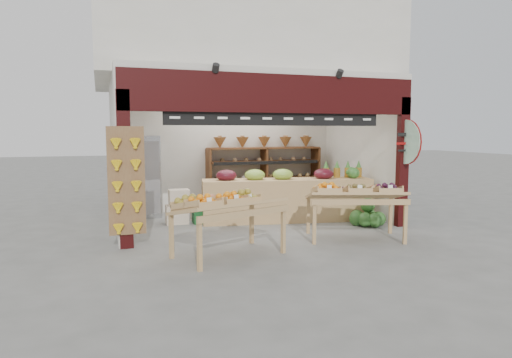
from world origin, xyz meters
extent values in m
plane|color=slate|center=(0.00, 0.00, 0.00)|extent=(60.00, 60.00, 0.00)
cube|color=silver|center=(0.00, 2.29, 1.50)|extent=(5.76, 0.18, 3.00)
cube|color=silver|center=(-2.79, 0.60, 1.50)|extent=(0.18, 3.38, 3.00)
cube|color=silver|center=(2.79, 0.60, 1.50)|extent=(0.18, 3.38, 3.00)
cube|color=silver|center=(0.00, 0.60, 3.06)|extent=(5.76, 3.38, 0.12)
cube|color=silver|center=(0.00, 1.70, 4.20)|extent=(6.36, 4.60, 2.40)
cube|color=black|center=(0.00, -1.05, 2.65)|extent=(5.70, 0.14, 0.70)
cube|color=black|center=(-2.75, -1.05, 1.32)|extent=(0.22, 0.14, 2.65)
cube|color=black|center=(2.75, -1.05, 1.32)|extent=(0.22, 0.14, 2.65)
cube|color=black|center=(0.00, -1.02, 2.20)|extent=(4.20, 0.05, 0.26)
cylinder|color=white|center=(0.10, -0.95, 2.45)|extent=(0.34, 0.05, 0.34)
cube|color=brown|center=(-2.73, -1.14, 1.15)|extent=(0.60, 0.04, 1.80)
cylinder|color=#BBEBCB|center=(2.75, -1.14, 1.75)|extent=(0.04, 0.90, 0.90)
cylinder|color=maroon|center=(2.75, -1.16, 1.75)|extent=(0.01, 0.92, 0.92)
cube|color=brown|center=(-0.63, 1.96, 0.77)|extent=(0.05, 0.48, 1.54)
cube|color=brown|center=(0.82, 1.96, 0.77)|extent=(0.05, 0.48, 1.54)
cube|color=brown|center=(2.27, 1.96, 0.77)|extent=(0.05, 0.48, 1.54)
cube|color=brown|center=(0.82, 1.96, 0.34)|extent=(2.90, 0.48, 0.04)
cube|color=brown|center=(0.82, 1.96, 0.77)|extent=(2.90, 0.48, 0.04)
cube|color=brown|center=(0.82, 1.96, 1.21)|extent=(2.90, 0.48, 0.04)
cube|color=brown|center=(0.82, 1.96, 1.54)|extent=(2.90, 0.48, 0.04)
cone|color=#946130|center=(-0.34, 1.96, 1.68)|extent=(0.32, 0.32, 0.28)
cone|color=#946130|center=(0.24, 1.96, 1.68)|extent=(0.32, 0.32, 0.28)
cone|color=#946130|center=(0.82, 1.96, 1.68)|extent=(0.32, 0.32, 0.28)
cone|color=#946130|center=(1.40, 1.96, 1.68)|extent=(0.32, 0.32, 0.28)
cone|color=#946130|center=(1.98, 1.96, 1.68)|extent=(0.32, 0.32, 0.28)
cube|color=#B1B3B8|center=(-2.18, 1.82, 0.93)|extent=(0.77, 0.77, 1.86)
cube|color=beige|center=(-1.61, 0.72, 0.20)|extent=(0.47, 0.37, 0.40)
cube|color=beige|center=(-1.56, 0.72, 0.56)|extent=(0.43, 0.34, 0.33)
cube|color=#155222|center=(-1.07, 0.61, 0.17)|extent=(0.45, 0.34, 0.33)
cube|color=beige|center=(-1.05, 1.01, 0.16)|extent=(0.41, 0.32, 0.31)
cube|color=tan|center=(0.73, 0.24, 0.46)|extent=(3.77, 1.35, 0.93)
ellipsoid|color=#59141E|center=(-0.58, 0.47, 1.03)|extent=(0.45, 0.41, 0.25)
ellipsoid|color=#8CB23F|center=(0.02, 0.36, 1.03)|extent=(0.45, 0.41, 0.25)
ellipsoid|color=#8CB23F|center=(0.63, 0.26, 1.03)|extent=(0.45, 0.41, 0.25)
ellipsoid|color=#59141E|center=(1.54, 0.10, 1.03)|extent=(0.45, 0.41, 0.25)
cylinder|color=olive|center=(1.67, 0.23, 1.04)|extent=(0.15, 0.15, 0.22)
cylinder|color=olive|center=(1.92, 0.19, 1.04)|extent=(0.15, 0.15, 0.22)
cylinder|color=olive|center=(2.18, 0.14, 1.04)|extent=(0.15, 0.15, 0.22)
cylinder|color=olive|center=(2.43, 0.10, 1.04)|extent=(0.15, 0.15, 0.22)
cube|color=tan|center=(-1.25, -2.08, 0.79)|extent=(1.91, 1.45, 0.25)
cube|color=tan|center=(-1.85, -2.73, 0.35)|extent=(0.08, 0.08, 0.69)
cube|color=tan|center=(-0.37, -2.21, 0.35)|extent=(0.08, 0.08, 0.69)
cube|color=tan|center=(-2.13, -1.95, 0.35)|extent=(0.08, 0.08, 0.69)
cube|color=tan|center=(-0.65, -1.43, 0.35)|extent=(0.08, 0.08, 0.69)
cube|color=tan|center=(1.25, -1.71, 0.80)|extent=(1.92, 1.44, 0.25)
cube|color=tan|center=(0.36, -1.86, 0.35)|extent=(0.08, 0.08, 0.70)
cube|color=tan|center=(1.87, -2.36, 0.35)|extent=(0.08, 0.08, 0.70)
cube|color=tan|center=(0.63, -1.06, 0.35)|extent=(0.08, 0.08, 0.70)
cube|color=tan|center=(2.14, -1.56, 0.35)|extent=(0.08, 0.08, 0.70)
sphere|color=#184819|center=(2.00, -0.90, 0.15)|extent=(0.30, 0.30, 0.30)
sphere|color=#184819|center=(2.32, -0.90, 0.15)|extent=(0.30, 0.30, 0.30)
sphere|color=#184819|center=(2.00, -0.57, 0.15)|extent=(0.30, 0.30, 0.30)
sphere|color=#184819|center=(2.32, -0.57, 0.15)|extent=(0.30, 0.30, 0.30)
sphere|color=#184819|center=(2.16, -0.73, 0.42)|extent=(0.30, 0.30, 0.30)
sphere|color=#184819|center=(2.16, -1.00, 0.15)|extent=(0.30, 0.30, 0.30)
sphere|color=#184819|center=(1.89, -0.73, 0.15)|extent=(0.30, 0.30, 0.30)
camera|label=1|loc=(-3.14, -8.91, 1.97)|focal=32.00mm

